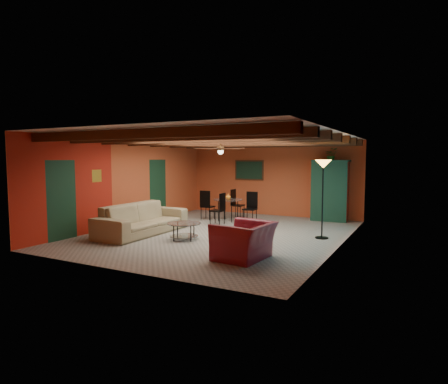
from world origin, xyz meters
The scene contains 11 objects.
room centered at (0.00, 0.11, 2.36)m, with size 6.52×8.01×2.71m.
sofa centered at (-1.92, -1.02, 0.42)m, with size 2.87×1.12×0.84m, color #8C7C5A.
armchair centered at (1.71, -2.17, 0.38)m, with size 1.18×1.03×0.77m, color maroon.
coffee_table centered at (-0.46, -1.15, 0.22)m, with size 0.87×0.87×0.45m, color silver, non-canonical shape.
dining_table centered at (-0.81, 2.06, 0.51)m, with size 1.95×1.95×1.01m, color silver, non-canonical shape.
armoire centered at (2.20, 3.70, 0.99)m, with size 1.13×0.55×1.98m, color maroon.
floor_lamp centered at (2.65, 0.67, 1.03)m, with size 0.42×0.42×2.07m, color black, non-canonical shape.
ceiling_fan centered at (0.00, 0.00, 2.36)m, with size 1.50×1.50×0.44m, color #472614, non-canonical shape.
painting centered at (-0.90, 3.96, 1.65)m, with size 1.05×0.03×0.65m, color black.
potted_plant centered at (2.20, 3.70, 2.21)m, with size 0.41×0.35×0.45m, color #26661E.
vase centered at (-0.81, 2.06, 1.10)m, with size 0.18×0.18×0.18m, color orange.
Camera 1 is at (4.99, -9.33, 2.09)m, focal length 30.86 mm.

